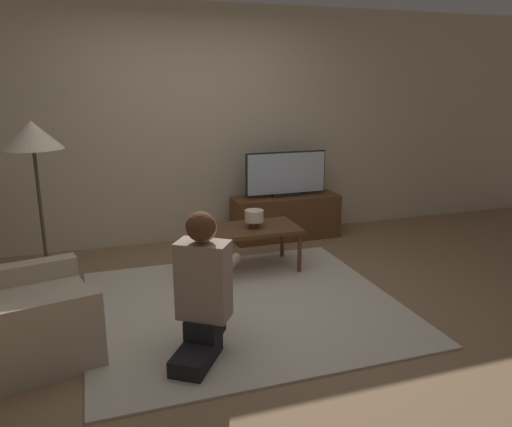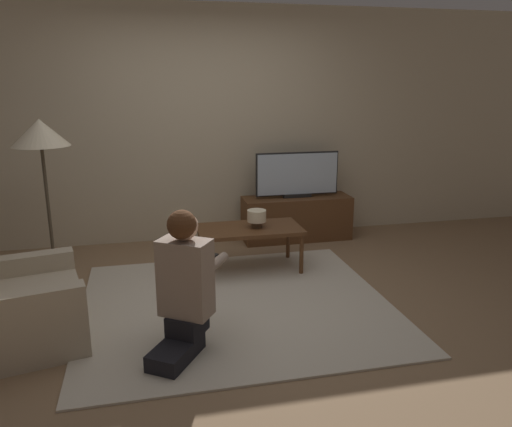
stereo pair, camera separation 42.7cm
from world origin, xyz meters
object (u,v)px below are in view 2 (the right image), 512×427
floor_lamp (41,140)px  coffee_table (249,232)px  armchair (7,309)px  tv (297,174)px  person_kneeling (185,282)px  table_lamp (257,217)px

floor_lamp → coffee_table: bearing=-4.3°
coffee_table → armchair: armchair is taller
tv → person_kneeling: (-1.47, -2.22, -0.26)m
tv → floor_lamp: (-2.54, -0.72, 0.53)m
armchair → floor_lamp: bearing=-18.8°
table_lamp → floor_lamp: bearing=175.4°
floor_lamp → person_kneeling: (1.07, -1.50, -0.79)m
armchair → person_kneeling: (1.20, -0.35, 0.23)m
floor_lamp → tv: bearing=15.8°
coffee_table → floor_lamp: 2.02m
floor_lamp → table_lamp: floor_lamp is taller
person_kneeling → table_lamp: size_ratio=5.47×
coffee_table → person_kneeling: (-0.73, -1.36, 0.11)m
coffee_table → person_kneeling: bearing=-118.2°
floor_lamp → person_kneeling: size_ratio=1.50×
coffee_table → armchair: size_ratio=0.94×
coffee_table → person_kneeling: size_ratio=1.00×
person_kneeling → table_lamp: (0.80, 1.35, 0.04)m
tv → person_kneeling: bearing=-123.5°
floor_lamp → table_lamp: 2.02m
armchair → table_lamp: bearing=-76.0°
tv → table_lamp: tv is taller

